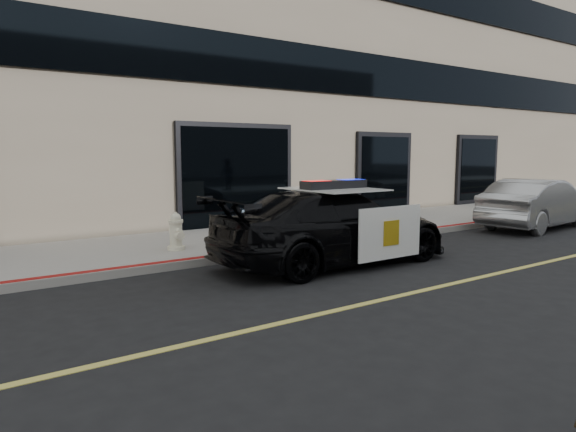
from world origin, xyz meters
TOP-DOWN VIEW (x-y plane):
  - ground at (0.00, 0.00)m, footprint 120.00×120.00m
  - sidewalk_n at (0.00, 5.25)m, footprint 60.00×3.50m
  - building_n at (0.00, 10.50)m, footprint 60.00×7.00m
  - police_car at (-1.54, 2.28)m, footprint 2.23×4.87m
  - silver_sedan at (6.03, 2.54)m, footprint 2.17×4.42m
  - fire_hydrant at (-3.75, 4.55)m, footprint 0.35×0.48m

SIDE VIEW (x-z plane):
  - ground at x=0.00m, z-range 0.00..0.00m
  - sidewalk_n at x=0.00m, z-range 0.00..0.15m
  - fire_hydrant at x=-3.75m, z-range 0.13..0.89m
  - silver_sedan at x=6.03m, z-range 0.00..1.37m
  - police_car at x=-1.54m, z-range -0.08..1.51m
  - building_n at x=0.00m, z-range 0.00..12.00m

